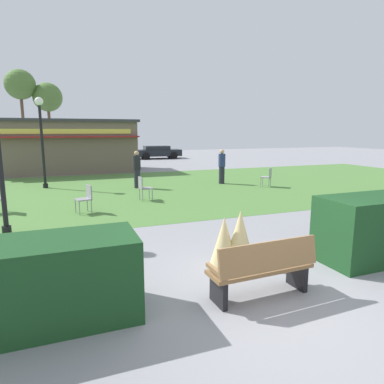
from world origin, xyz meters
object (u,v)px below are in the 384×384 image
object	(u,v)px
food_kiosk	(64,146)
parked_car_west_slot	(35,154)
park_bench	(263,268)
lamppost_far	(41,132)
parked_car_center_slot	(100,153)
person_standing	(137,169)
cafe_chair_north	(268,176)
tree_left_bg	(48,98)
trash_bin	(368,226)
person_strolling	(222,166)
tree_right_bg	(20,85)
parked_car_east_slot	(158,152)
cafe_chair_east	(143,186)
cafe_chair_center	(86,197)

from	to	relation	value
food_kiosk	parked_car_west_slot	size ratio (longest dim) A/B	2.06
park_bench	lamppost_far	world-z (taller)	lamppost_far
parked_car_center_slot	person_standing	bearing A→B (deg)	-90.08
park_bench	parked_car_west_slot	size ratio (longest dim) A/B	0.40
cafe_chair_north	person_standing	world-z (taller)	person_standing
parked_car_west_slot	tree_left_bg	distance (m)	8.16
park_bench	lamppost_far	size ratio (longest dim) A/B	0.43
trash_bin	person_strolling	distance (m)	9.57
cafe_chair_north	parked_car_west_slot	size ratio (longest dim) A/B	0.21
cafe_chair_north	tree_right_bg	size ratio (longest dim) A/B	0.11
tree_left_bg	parked_car_west_slot	bearing A→B (deg)	-100.58
parked_car_center_slot	parked_car_east_slot	world-z (taller)	same
trash_bin	cafe_chair_north	distance (m)	8.27
park_bench	cafe_chair_east	bearing A→B (deg)	90.25
trash_bin	parked_car_center_slot	world-z (taller)	parked_car_center_slot
food_kiosk	parked_car_east_slot	size ratio (longest dim) A/B	2.06
park_bench	cafe_chair_center	world-z (taller)	park_bench
cafe_chair_east	tree_left_bg	bearing A→B (deg)	98.63
lamppost_far	cafe_chair_east	size ratio (longest dim) A/B	4.52
tree_left_bg	food_kiosk	bearing A→B (deg)	-85.34
cafe_chair_east	person_strolling	bearing A→B (deg)	30.35
food_kiosk	parked_car_east_slot	distance (m)	11.73
cafe_chair_center	parked_car_west_slot	size ratio (longest dim) A/B	0.21
lamppost_far	person_strolling	world-z (taller)	lamppost_far
parked_car_center_slot	parked_car_east_slot	xyz separation A→B (m)	(5.28, 0.00, 0.00)
cafe_chair_center	parked_car_west_slot	xyz separation A→B (m)	(-2.82, 20.14, 0.12)
cafe_chair_east	tree_right_bg	distance (m)	26.14
park_bench	cafe_chair_north	distance (m)	10.91
tree_left_bg	person_strolling	bearing A→B (deg)	-69.61
cafe_chair_center	parked_car_center_slot	distance (m)	20.30
cafe_chair_north	tree_right_bg	bearing A→B (deg)	117.36
parked_car_west_slot	parked_car_center_slot	xyz separation A→B (m)	(5.34, -0.00, 0.00)
person_standing	parked_car_center_slot	xyz separation A→B (m)	(0.02, 15.98, -0.22)
cafe_chair_east	parked_car_east_slot	bearing A→B (deg)	73.26
person_standing	tree_left_bg	bearing A→B (deg)	115.70
lamppost_far	trash_bin	world-z (taller)	lamppost_far
cafe_chair_center	tree_left_bg	xyz separation A→B (m)	(-1.66, 26.35, 5.28)
parked_car_east_slot	tree_left_bg	distance (m)	12.44
person_strolling	lamppost_far	bearing A→B (deg)	163.72
park_bench	tree_left_bg	world-z (taller)	tree_left_bg
person_strolling	park_bench	bearing A→B (deg)	-117.19
trash_bin	food_kiosk	bearing A→B (deg)	109.44
lamppost_far	parked_car_east_slot	xyz separation A→B (m)	(9.23, 14.49, -1.90)
cafe_chair_east	parked_car_west_slot	distance (m)	19.48
person_strolling	parked_car_center_slot	world-z (taller)	person_strolling
trash_bin	cafe_chair_north	bearing A→B (deg)	71.95
park_bench	parked_car_center_slot	size ratio (longest dim) A/B	0.40
food_kiosk	lamppost_far	bearing A→B (deg)	-98.57
cafe_chair_east	tree_right_bg	xyz separation A→B (m)	(-6.12, 24.61, 6.31)
parked_car_west_slot	cafe_chair_east	bearing A→B (deg)	-75.25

